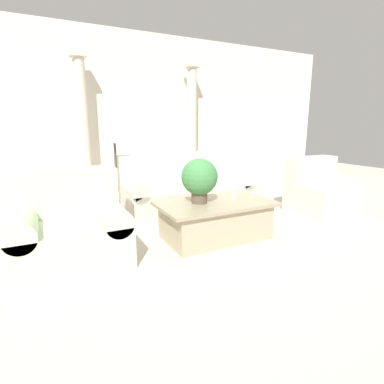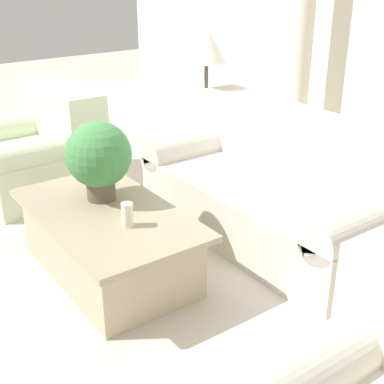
% 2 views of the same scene
% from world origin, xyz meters
% --- Properties ---
extents(ground_plane, '(16.00, 16.00, 0.00)m').
position_xyz_m(ground_plane, '(0.00, 0.00, 0.00)').
color(ground_plane, beige).
extents(wall_back, '(10.00, 0.06, 3.20)m').
position_xyz_m(wall_back, '(0.00, 2.75, 1.60)').
color(wall_back, silver).
rests_on(wall_back, ground_plane).
extents(sofa_long, '(2.08, 0.98, 0.92)m').
position_xyz_m(sofa_long, '(0.28, 0.82, 0.36)').
color(sofa_long, beige).
rests_on(sofa_long, ground_plane).
extents(loveseat, '(1.11, 0.98, 0.92)m').
position_xyz_m(loveseat, '(-1.59, -0.30, 0.37)').
color(loveseat, beige).
rests_on(loveseat, ground_plane).
extents(coffee_table, '(1.41, 0.80, 0.46)m').
position_xyz_m(coffee_table, '(0.08, -0.49, 0.24)').
color(coffee_table, tan).
rests_on(coffee_table, ground_plane).
extents(potted_plant, '(0.44, 0.44, 0.54)m').
position_xyz_m(potted_plant, '(-0.11, -0.43, 0.77)').
color(potted_plant, brown).
rests_on(potted_plant, coffee_table).
extents(pillar_candle, '(0.07, 0.07, 0.15)m').
position_xyz_m(pillar_candle, '(0.34, -0.48, 0.54)').
color(pillar_candle, silver).
rests_on(pillar_candle, coffee_table).
extents(floor_lamp, '(0.34, 0.34, 1.43)m').
position_xyz_m(floor_lamp, '(-0.79, 0.96, 1.19)').
color(floor_lamp, '#4C473D').
rests_on(floor_lamp, ground_plane).
extents(column_left, '(0.29, 0.29, 2.60)m').
position_xyz_m(column_left, '(-1.04, 2.40, 1.33)').
color(column_left, beige).
rests_on(column_left, ground_plane).
extents(column_right, '(0.29, 0.29, 2.60)m').
position_xyz_m(column_right, '(1.20, 2.40, 1.33)').
color(column_right, beige).
rests_on(column_right, ground_plane).
extents(armchair, '(0.88, 0.83, 0.88)m').
position_xyz_m(armchair, '(2.14, -0.28, 0.36)').
color(armchair, beige).
rests_on(armchair, ground_plane).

